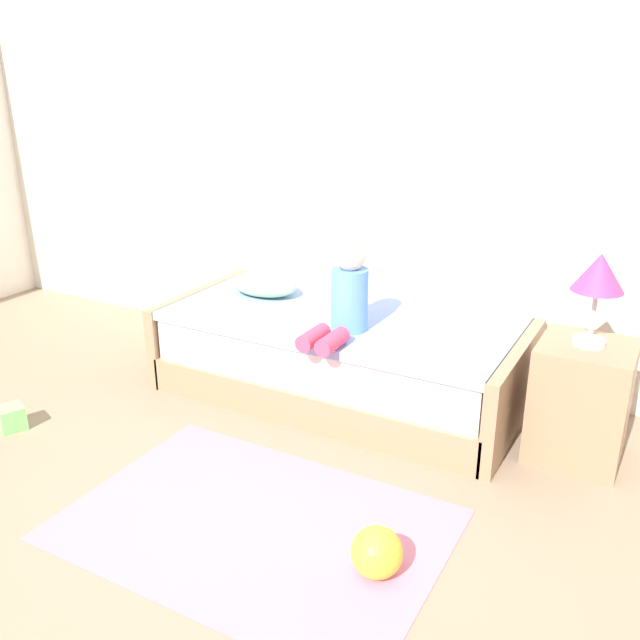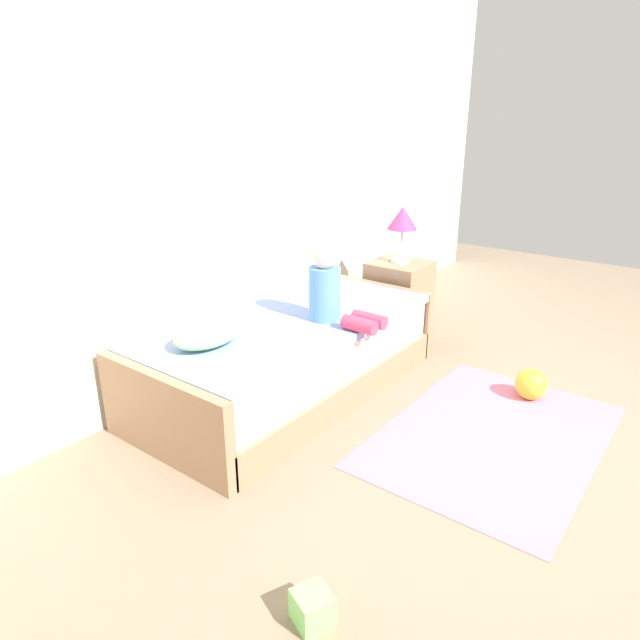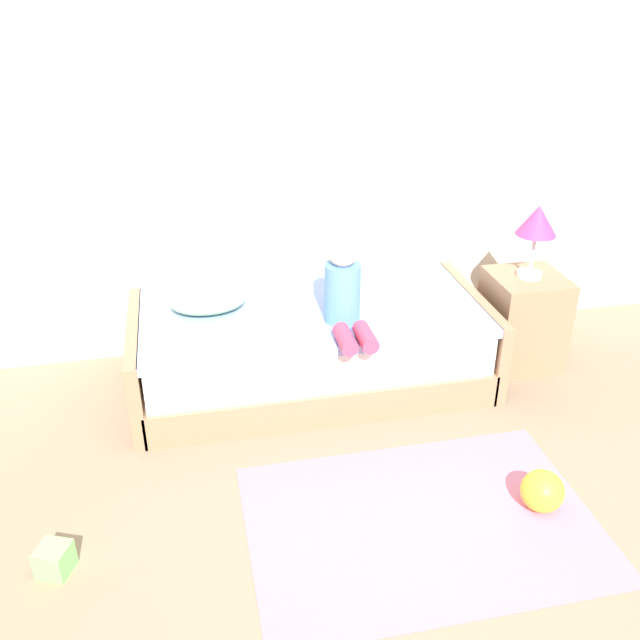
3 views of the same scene
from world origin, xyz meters
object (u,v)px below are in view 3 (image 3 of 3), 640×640
table_lamp (537,224)px  toy_ball (542,491)px  toy_block (55,559)px  nightstand (522,320)px  pillow (208,300)px  bed (311,346)px  child_figure (345,291)px

table_lamp → toy_ball: table_lamp is taller
table_lamp → toy_ball: 1.61m
toy_block → nightstand: bearing=23.9°
pillow → nightstand: bearing=-4.2°
nightstand → toy_block: 2.97m
toy_ball → bed: bearing=122.4°
pillow → bed: bearing=-9.6°
bed → pillow: (-0.59, 0.10, 0.32)m
nightstand → child_figure: child_figure is taller
nightstand → pillow: bearing=175.8°
bed → table_lamp: table_lamp is taller
bed → pillow: 0.68m
toy_ball → nightstand: bearing=68.2°
bed → child_figure: child_figure is taller
bed → child_figure: (0.14, -0.23, 0.46)m
child_figure → pillow: child_figure is taller
pillow → toy_block: pillow is taller
bed → nightstand: nightstand is taller
nightstand → toy_block: size_ratio=4.61×
nightstand → table_lamp: 0.64m
nightstand → table_lamp: (0.00, 0.00, 0.64)m
bed → toy_block: size_ratio=16.22×
bed → table_lamp: 1.52m
bed → toy_block: 1.85m
nightstand → table_lamp: bearing=0.0°
nightstand → pillow: (-1.94, 0.14, 0.26)m
bed → table_lamp: size_ratio=4.69×
bed → nightstand: 1.35m
table_lamp → bed: bearing=178.2°
bed → table_lamp: bearing=-1.8°
table_lamp → pillow: 1.98m
pillow → toy_block: (-0.76, -1.34, -0.50)m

